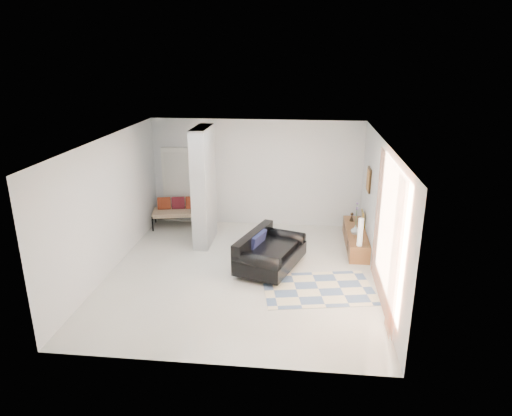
# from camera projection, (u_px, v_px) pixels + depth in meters

# --- Properties ---
(floor) EXTENTS (6.00, 6.00, 0.00)m
(floor) POSITION_uv_depth(u_px,v_px,m) (241.00, 273.00, 9.58)
(floor) COLOR beige
(floor) RESTS_ON ground
(ceiling) EXTENTS (6.00, 6.00, 0.00)m
(ceiling) POSITION_uv_depth(u_px,v_px,m) (240.00, 141.00, 8.68)
(ceiling) COLOR white
(ceiling) RESTS_ON wall_back
(wall_back) EXTENTS (6.00, 0.00, 6.00)m
(wall_back) POSITION_uv_depth(u_px,v_px,m) (256.00, 173.00, 11.96)
(wall_back) COLOR silver
(wall_back) RESTS_ON ground
(wall_front) EXTENTS (6.00, 0.00, 6.00)m
(wall_front) POSITION_uv_depth(u_px,v_px,m) (210.00, 280.00, 6.30)
(wall_front) COLOR silver
(wall_front) RESTS_ON ground
(wall_left) EXTENTS (0.00, 6.00, 6.00)m
(wall_left) POSITION_uv_depth(u_px,v_px,m) (109.00, 205.00, 9.41)
(wall_left) COLOR silver
(wall_left) RESTS_ON ground
(wall_right) EXTENTS (0.00, 6.00, 6.00)m
(wall_right) POSITION_uv_depth(u_px,v_px,m) (381.00, 215.00, 8.85)
(wall_right) COLOR silver
(wall_right) RESTS_ON ground
(partition_column) EXTENTS (0.35, 1.20, 2.80)m
(partition_column) POSITION_uv_depth(u_px,v_px,m) (204.00, 187.00, 10.75)
(partition_column) COLOR #A1A5A8
(partition_column) RESTS_ON floor
(hallway_door) EXTENTS (0.85, 0.06, 2.04)m
(hallway_door) POSITION_uv_depth(u_px,v_px,m) (179.00, 185.00, 12.25)
(hallway_door) COLOR white
(hallway_door) RESTS_ON floor
(curtain) EXTENTS (0.00, 2.55, 2.55)m
(curtain) POSITION_uv_depth(u_px,v_px,m) (386.00, 234.00, 7.76)
(curtain) COLOR orange
(curtain) RESTS_ON wall_right
(wall_art) EXTENTS (0.04, 0.45, 0.55)m
(wall_art) POSITION_uv_depth(u_px,v_px,m) (369.00, 180.00, 10.38)
(wall_art) COLOR #311F0D
(wall_art) RESTS_ON wall_right
(media_console) EXTENTS (0.45, 2.07, 0.80)m
(media_console) POSITION_uv_depth(u_px,v_px,m) (356.00, 238.00, 10.86)
(media_console) COLOR brown
(media_console) RESTS_ON floor
(loveseat) EXTENTS (1.51, 1.96, 0.76)m
(loveseat) POSITION_uv_depth(u_px,v_px,m) (268.00, 253.00, 9.71)
(loveseat) COLOR silver
(loveseat) RESTS_ON floor
(daybed) EXTENTS (1.71, 0.99, 0.77)m
(daybed) POSITION_uv_depth(u_px,v_px,m) (183.00, 210.00, 12.11)
(daybed) COLOR black
(daybed) RESTS_ON floor
(area_rug) EXTENTS (2.34, 1.78, 0.01)m
(area_rug) POSITION_uv_depth(u_px,v_px,m) (318.00, 289.00, 8.92)
(area_rug) COLOR beige
(area_rug) RESTS_ON floor
(cylinder_lamp) EXTENTS (0.11, 0.11, 0.62)m
(cylinder_lamp) POSITION_uv_depth(u_px,v_px,m) (360.00, 232.00, 9.86)
(cylinder_lamp) COLOR white
(cylinder_lamp) RESTS_ON media_console
(bronze_figurine) EXTENTS (0.12, 0.12, 0.22)m
(bronze_figurine) POSITION_uv_depth(u_px,v_px,m) (352.00, 217.00, 11.37)
(bronze_figurine) COLOR black
(bronze_figurine) RESTS_ON media_console
(vase) EXTENTS (0.23, 0.23, 0.22)m
(vase) POSITION_uv_depth(u_px,v_px,m) (355.00, 230.00, 10.54)
(vase) COLOR silver
(vase) RESTS_ON media_console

